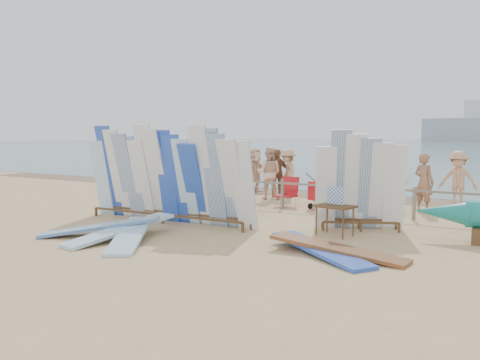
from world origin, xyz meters
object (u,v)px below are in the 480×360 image
Objects in this scene: beachgoer_2 at (269,173)px; flat_board_b at (120,239)px; beachgoer_4 at (277,173)px; beachgoer_11 at (255,170)px; flat_board_e at (100,236)px; beachgoer_6 at (336,183)px; beachgoer_extra_1 at (159,170)px; flat_board_c at (337,256)px; beachgoer_3 at (288,173)px; beachgoer_5 at (347,176)px; beachgoer_7 at (424,182)px; stroller at (322,194)px; main_surfboard_rack at (167,179)px; vendor_table at (335,219)px; beach_chair_right at (325,199)px; flat_board_a at (131,243)px; beach_chair_left at (286,198)px; beachgoer_8 at (396,184)px; beachgoer_9 at (458,179)px; flat_board_d at (320,255)px; beachgoer_1 at (221,172)px; beachgoer_0 at (151,173)px; side_surfboard_rack at (360,186)px.

flat_board_b is at bearing 78.22° from beachgoer_2.
beachgoer_11 is (-1.42, 0.85, -0.01)m from beachgoer_4.
beachgoer_6 is (2.78, 7.35, 0.77)m from flat_board_e.
beachgoer_extra_1 is (-5.38, 8.17, 0.83)m from flat_board_e.
beachgoer_extra_1 is at bearing 58.96° from flat_board_c.
beachgoer_3 is 0.83m from beachgoer_2.
beachgoer_7 reaches higher than beachgoer_5.
flat_board_c is at bearing 21.60° from flat_board_b.
stroller is 3.39m from beachgoer_5.
main_surfboard_rack is 5.44m from flat_board_c.
beach_chair_right is at bearing 126.20° from vendor_table.
flat_board_a is 6.70m from beach_chair_left.
beachgoer_7 is at bearing 44.83° from main_surfboard_rack.
beachgoer_6 is at bearing 60.75° from main_surfboard_rack.
beachgoer_8 is (4.54, 7.94, 0.78)m from flat_board_e.
vendor_table is 0.73× the size of beachgoer_6.
beachgoer_9 is (3.57, 2.18, 0.62)m from beach_chair_right.
beachgoer_9 is (7.58, -0.28, 0.02)m from beachgoer_11.
beachgoer_5 is (-0.38, 3.02, 0.51)m from beach_chair_right.
flat_board_d is 1.00× the size of flat_board_c.
beachgoer_7 is (4.29, 7.94, 0.88)m from flat_board_a.
flat_board_c is 1.67× the size of beachgoer_1.
beach_chair_right is 0.54× the size of beachgoer_9.
flat_board_e is 9.11m from beachgoer_0.
beachgoer_8 is 4.54m from beachgoer_2.
beachgoer_11 reaches higher than beachgoer_extra_1.
beachgoer_7 is (4.74, 7.80, 0.88)m from flat_board_b.
beachgoer_8 is 4.24m from beachgoer_3.
flat_board_d is at bearing -170.71° from beachgoer_6.
beach_chair_left is 0.58× the size of beachgoer_extra_1.
beach_chair_right is 0.63m from beachgoer_6.
beachgoer_0 reaches higher than flat_board_a.
beachgoer_extra_1 is at bearing -167.51° from stroller.
side_surfboard_rack is 4.01m from beachgoer_7.
beachgoer_11 is at bearing 94.83° from beachgoer_4.
flat_board_d is at bearing -9.98° from beachgoer_3.
beach_chair_left reaches higher than flat_board_b.
side_surfboard_rack is 6.80m from beachgoer_4.
beachgoer_7 is (0.41, 6.83, 0.88)m from flat_board_d.
beachgoer_8 is at bearing 8.90° from flat_board_c.
beachgoer_4 reaches higher than flat_board_b.
flat_board_c is 9.14m from beachgoer_3.
flat_board_d is 6.79m from beachgoer_6.
beach_chair_right is 0.63× the size of beachgoer_0.
flat_board_c is 1.53× the size of beachgoer_11.
beach_chair_left is 0.54× the size of beachgoer_7.
side_surfboard_rack reaches higher than flat_board_d.
beach_chair_left is (1.42, 6.55, 0.28)m from flat_board_e.
beach_chair_left is 0.61× the size of beachgoer_8.
beachgoer_11 reaches higher than beachgoer_7.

